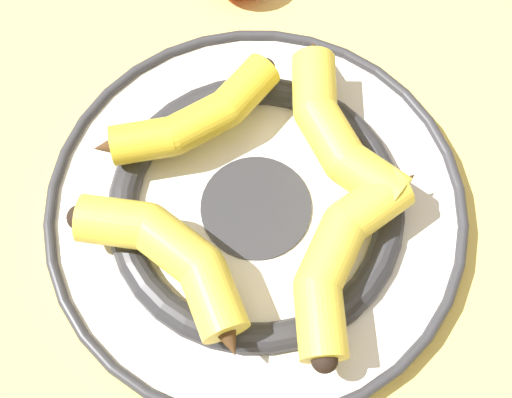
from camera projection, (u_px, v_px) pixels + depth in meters
The scene contains 6 objects.
ground_plane at pixel (230, 220), 0.64m from camera, with size 2.80×2.80×0.00m, color #E5CC6B.
decorative_bowl at pixel (256, 208), 0.62m from camera, with size 0.37×0.37×0.03m.
banana_a at pixel (194, 119), 0.62m from camera, with size 0.07×0.18×0.03m.
banana_b at pixel (335, 129), 0.61m from camera, with size 0.18×0.09×0.04m.
banana_c at pixel (343, 254), 0.57m from camera, with size 0.10×0.18×0.04m.
banana_d at pixel (171, 258), 0.57m from camera, with size 0.19×0.09×0.04m.
Camera 1 is at (-0.19, 0.13, 0.59)m, focal length 50.00 mm.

